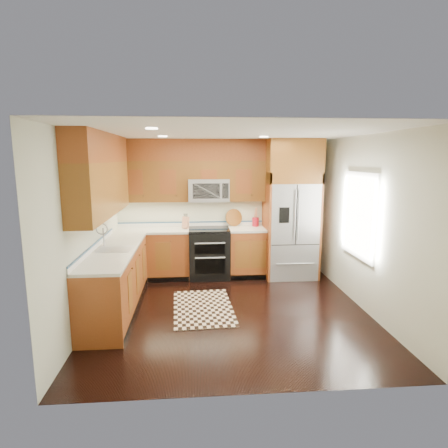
{
  "coord_description": "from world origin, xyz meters",
  "views": [
    {
      "loc": [
        -0.53,
        -5.24,
        2.26
      ],
      "look_at": [
        -0.06,
        0.6,
        1.22
      ],
      "focal_mm": 30.0,
      "sensor_mm": 36.0,
      "label": 1
    }
  ],
  "objects": [
    {
      "name": "window",
      "position": [
        1.98,
        0.2,
        1.4
      ],
      "size": [
        0.04,
        1.1,
        1.3
      ],
      "color": "white",
      "rests_on": "ground"
    },
    {
      "name": "base_cabinets",
      "position": [
        -1.23,
        0.9,
        0.45
      ],
      "size": [
        2.85,
        3.0,
        0.9
      ],
      "color": "brown",
      "rests_on": "ground"
    },
    {
      "name": "countertop",
      "position": [
        -1.09,
        1.01,
        0.92
      ],
      "size": [
        2.86,
        3.01,
        0.04
      ],
      "color": "silver",
      "rests_on": "base_cabinets"
    },
    {
      "name": "cutting_board",
      "position": [
        0.25,
        1.94,
        0.95
      ],
      "size": [
        0.43,
        0.43,
        0.02
      ],
      "primitive_type": "cylinder",
      "rotation": [
        0.0,
        0.0,
        0.3
      ],
      "color": "brown",
      "rests_on": "countertop"
    },
    {
      "name": "wall_left",
      "position": [
        -2.0,
        0.0,
        1.3
      ],
      "size": [
        0.02,
        4.0,
        2.6
      ],
      "primitive_type": "cube",
      "color": "beige",
      "rests_on": "ground"
    },
    {
      "name": "range",
      "position": [
        -0.25,
        1.67,
        0.47
      ],
      "size": [
        0.76,
        0.67,
        0.95
      ],
      "color": "black",
      "rests_on": "ground"
    },
    {
      "name": "wall_back",
      "position": [
        0.0,
        2.0,
        1.3
      ],
      "size": [
        4.0,
        0.02,
        2.6
      ],
      "primitive_type": "cube",
      "color": "beige",
      "rests_on": "ground"
    },
    {
      "name": "upper_cabinets",
      "position": [
        -1.15,
        1.09,
        2.02
      ],
      "size": [
        2.85,
        3.0,
        1.15
      ],
      "color": "brown",
      "rests_on": "ground"
    },
    {
      "name": "sink_faucet",
      "position": [
        -1.73,
        0.23,
        0.99
      ],
      "size": [
        0.54,
        0.44,
        0.37
      ],
      "color": "#B2B2B7",
      "rests_on": "countertop"
    },
    {
      "name": "refrigerator",
      "position": [
        1.3,
        1.63,
        1.3
      ],
      "size": [
        0.98,
        0.75,
        2.6
      ],
      "color": "#B2B2B7",
      "rests_on": "ground"
    },
    {
      "name": "microwave",
      "position": [
        -0.25,
        1.8,
        1.66
      ],
      "size": [
        0.76,
        0.4,
        0.42
      ],
      "color": "#B2B2B7",
      "rests_on": "ground"
    },
    {
      "name": "rug",
      "position": [
        -0.41,
        0.17,
        0.01
      ],
      "size": [
        0.95,
        1.51,
        0.01
      ],
      "primitive_type": "cube",
      "rotation": [
        0.0,
        0.0,
        0.05
      ],
      "color": "black",
      "rests_on": "ground"
    },
    {
      "name": "utensil_crock",
      "position": [
        0.66,
        1.88,
        1.07
      ],
      "size": [
        0.14,
        0.14,
        0.36
      ],
      "color": "#A91426",
      "rests_on": "countertop"
    },
    {
      "name": "knife_block",
      "position": [
        -0.69,
        1.75,
        1.06
      ],
      "size": [
        0.13,
        0.16,
        0.29
      ],
      "color": "tan",
      "rests_on": "countertop"
    },
    {
      "name": "wall_right",
      "position": [
        2.0,
        0.0,
        1.3
      ],
      "size": [
        0.02,
        4.0,
        2.6
      ],
      "primitive_type": "cube",
      "color": "beige",
      "rests_on": "ground"
    },
    {
      "name": "ground",
      "position": [
        0.0,
        0.0,
        0.0
      ],
      "size": [
        4.0,
        4.0,
        0.0
      ],
      "primitive_type": "plane",
      "color": "black",
      "rests_on": "ground"
    }
  ]
}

